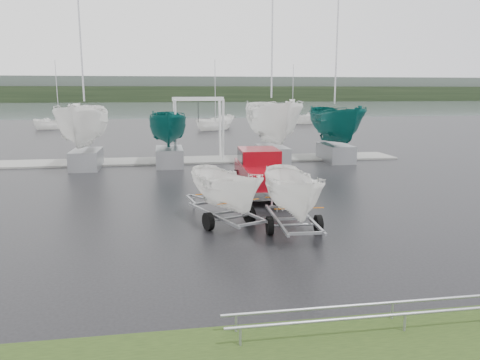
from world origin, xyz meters
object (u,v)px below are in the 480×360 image
Objects in this scene: pickup_truck at (261,170)px; trailer_hitched at (294,155)px; trailer_parked at (226,155)px; boat_hoist at (198,120)px.

trailer_hitched is (-0.26, -6.30, 1.56)m from pickup_truck.
trailer_parked is at bearing 153.28° from trailer_hitched.
trailer_hitched is 16.31m from boat_hoist.
boat_hoist is (-1.81, 16.21, 0.14)m from trailer_hitched.
pickup_truck is at bearing 44.53° from trailer_parked.
pickup_truck is 1.23× the size of trailer_hitched.
trailer_hitched reaches higher than trailer_parked.
trailer_parked reaches higher than pickup_truck.
trailer_hitched is at bearing -83.63° from boat_hoist.
boat_hoist is (0.21, 15.09, 0.25)m from trailer_parked.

